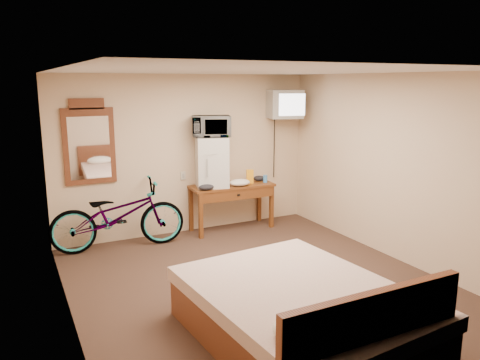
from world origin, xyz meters
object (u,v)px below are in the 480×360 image
Objects in this scene: crt_television at (285,104)px; wall_mirror at (89,143)px; bicycle at (118,215)px; mini_fridge at (212,162)px; bed at (304,315)px; blue_cup at (265,179)px; microwave at (211,126)px; desk at (233,192)px.

crt_television is 3.16m from wall_mirror.
crt_television is at bearing -83.10° from bicycle.
bed is (-0.57, -3.43, -0.86)m from mini_fridge.
blue_cup is 0.10× the size of wall_mirror.
bicycle is (-2.83, -0.07, -1.52)m from crt_television.
wall_mirror is at bearing 47.09° from bicycle.
microwave is at bearing -80.31° from bicycle.
bed is at bearing -71.19° from wall_mirror.
mini_fridge is at bearing -80.32° from bicycle.
microwave is at bearing 172.29° from blue_cup.
microwave reaches higher than bicycle.
microwave reaches higher than blue_cup.
microwave is 4.77× the size of blue_cup.
blue_cup is at bearing -7.00° from wall_mirror.
microwave is at bearing 56.30° from mini_fridge.
bicycle reaches higher than desk.
blue_cup is (0.91, -0.12, -0.33)m from mini_fridge.
desk is at bearing -7.25° from wall_mirror.
desk is 1.86m from bicycle.
desk is at bearing -82.99° from bicycle.
mini_fridge is 3.58m from bed.
wall_mirror is at bearing 172.75° from desk.
microwave is 0.48× the size of wall_mirror.
mini_fridge is 1.21× the size of crt_television.
microwave is at bearing 169.52° from desk.
mini_fridge reaches higher than desk.
mini_fridge reaches higher than bed.
bed is at bearing -158.52° from bicycle.
crt_television reaches higher than blue_cup.
desk is 1.13× the size of wall_mirror.
wall_mirror is (-1.81, 0.21, 0.38)m from mini_fridge.
mini_fridge is 0.56m from microwave.
bed is at bearing -105.05° from desk.
bicycle is at bearing -178.56° from crt_television.
microwave is 0.89× the size of crt_television.
desk is 1.69m from crt_television.
wall_mirror is (-3.11, 0.25, -0.49)m from crt_television.
desk is 3.50m from bed.
blue_cup is at bearing -6.05° from desk.
wall_mirror reaches higher than bed.
crt_television is at bearing 11.50° from blue_cup.
wall_mirror is at bearing 173.35° from mini_fridge.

